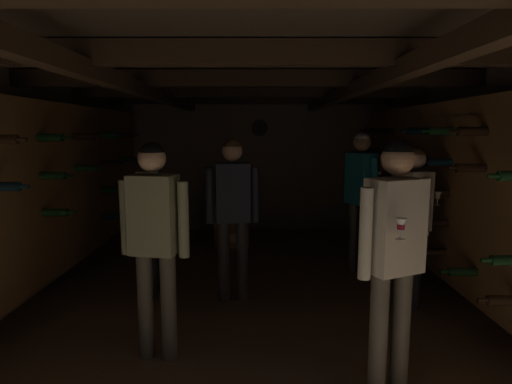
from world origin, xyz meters
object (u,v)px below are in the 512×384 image
(wine_crate_stack, at_px, (230,217))
(person_guest_far_right, at_px, (359,188))
(display_bottle, at_px, (232,179))
(person_host_center, at_px, (231,204))
(person_guest_mid_left, at_px, (148,209))
(person_guest_near_left, at_px, (153,231))
(person_guest_mid_right, at_px, (411,212))
(person_guest_near_right, at_px, (392,244))

(wine_crate_stack, distance_m, person_guest_far_right, 2.17)
(wine_crate_stack, xyz_separation_m, display_bottle, (0.03, -0.07, 0.59))
(display_bottle, relative_size, person_host_center, 0.21)
(person_guest_mid_left, bearing_deg, person_host_center, -9.68)
(wine_crate_stack, bearing_deg, person_guest_near_left, -96.79)
(person_guest_mid_right, distance_m, person_guest_mid_left, 2.68)
(person_guest_far_right, height_order, person_guest_near_left, person_guest_far_right)
(wine_crate_stack, distance_m, person_guest_near_left, 3.35)
(display_bottle, height_order, person_guest_near_right, person_guest_near_right)
(person_guest_mid_right, height_order, person_guest_mid_left, person_guest_mid_right)
(person_guest_near_right, relative_size, person_guest_mid_left, 1.08)
(person_guest_far_right, relative_size, person_guest_near_left, 1.04)
(wine_crate_stack, height_order, person_guest_mid_left, person_guest_mid_left)
(wine_crate_stack, xyz_separation_m, person_guest_near_right, (1.25, -3.74, 0.59))
(person_guest_near_right, bearing_deg, wine_crate_stack, 108.52)
(display_bottle, relative_size, person_guest_mid_left, 0.22)
(person_guest_near_right, distance_m, person_guest_mid_left, 2.66)
(person_guest_mid_right, bearing_deg, wine_crate_stack, 130.32)
(person_guest_near_right, bearing_deg, person_host_center, 124.91)
(person_host_center, relative_size, person_guest_near_right, 0.98)
(person_guest_near_right, distance_m, person_guest_far_right, 2.49)
(display_bottle, relative_size, person_guest_near_left, 0.21)
(wine_crate_stack, relative_size, person_guest_far_right, 0.52)
(person_host_center, bearing_deg, person_guest_mid_right, -4.17)
(wine_crate_stack, distance_m, person_host_center, 2.21)
(person_guest_mid_left, xyz_separation_m, person_guest_near_left, (0.35, -1.30, 0.07))
(person_host_center, relative_size, person_guest_far_right, 0.96)
(person_guest_mid_right, bearing_deg, person_host_center, 175.83)
(person_guest_near_right, distance_m, person_guest_mid_right, 1.62)
(display_bottle, bearing_deg, person_host_center, -87.32)
(display_bottle, xyz_separation_m, person_guest_far_right, (1.60, -1.22, 0.02))
(display_bottle, relative_size, person_guest_near_right, 0.21)
(wine_crate_stack, height_order, person_guest_near_right, person_guest_near_right)
(person_guest_mid_right, bearing_deg, display_bottle, 130.64)
(wine_crate_stack, relative_size, person_guest_mid_left, 0.57)
(person_guest_near_right, bearing_deg, person_guest_mid_left, 138.67)
(person_guest_far_right, xyz_separation_m, person_guest_mid_left, (-2.38, -0.70, -0.12))
(person_guest_far_right, relative_size, person_guest_mid_left, 1.10)
(person_guest_near_left, bearing_deg, person_host_center, 65.57)
(person_guest_mid_right, xyz_separation_m, person_guest_mid_left, (-2.67, 0.28, -0.02))
(person_guest_near_right, xyz_separation_m, person_guest_far_right, (0.38, 2.46, 0.02))
(person_guest_near_left, bearing_deg, person_guest_mid_right, 23.78)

